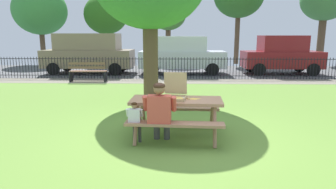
# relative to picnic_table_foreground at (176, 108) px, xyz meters

# --- Properties ---
(ground) EXTENTS (28.00, 12.05, 0.02)m
(ground) POSITION_rel_picnic_table_foreground_xyz_m (0.09, 1.91, -0.61)
(ground) COLOR olive
(cobblestone_walkway) EXTENTS (28.00, 1.40, 0.01)m
(cobblestone_walkway) POSITION_rel_picnic_table_foreground_xyz_m (0.09, 7.24, -0.60)
(cobblestone_walkway) COLOR gray
(street_asphalt) EXTENTS (28.00, 6.00, 0.01)m
(street_asphalt) POSITION_rel_picnic_table_foreground_xyz_m (0.09, 10.94, -0.60)
(street_asphalt) COLOR #515154
(picnic_table_foreground) EXTENTS (1.88, 1.58, 0.79)m
(picnic_table_foreground) POSITION_rel_picnic_table_foreground_xyz_m (0.00, 0.00, 0.00)
(picnic_table_foreground) COLOR #A57659
(picnic_table_foreground) RESTS_ON ground
(pizza_box_open) EXTENTS (0.53, 0.58, 0.51)m
(pizza_box_open) POSITION_rel_picnic_table_foreground_xyz_m (-0.04, 0.04, 0.27)
(pizza_box_open) COLOR tan
(pizza_box_open) RESTS_ON picnic_table_foreground
(pizza_slice_on_table) EXTENTS (0.26, 0.17, 0.02)m
(pizza_slice_on_table) POSITION_rel_picnic_table_foreground_xyz_m (0.33, 0.03, 0.18)
(pizza_slice_on_table) COLOR #F0BC48
(pizza_slice_on_table) RESTS_ON picnic_table_foreground
(adult_at_table) EXTENTS (0.62, 0.61, 1.19)m
(adult_at_table) POSITION_rel_picnic_table_foreground_xyz_m (-0.30, -0.49, 0.06)
(adult_at_table) COLOR #464646
(adult_at_table) RESTS_ON ground
(child_at_table) EXTENTS (0.32, 0.31, 0.83)m
(child_at_table) POSITION_rel_picnic_table_foreground_xyz_m (-0.76, -0.49, -0.09)
(child_at_table) COLOR #3B3B3B
(child_at_table) RESTS_ON ground
(iron_fence_streetside) EXTENTS (18.94, 0.03, 1.00)m
(iron_fence_streetside) POSITION_rel_picnic_table_foreground_xyz_m (0.09, 7.94, -0.09)
(iron_fence_streetside) COLOR black
(iron_fence_streetside) RESTS_ON ground
(park_bench_left) EXTENTS (1.61, 0.50, 0.85)m
(park_bench_left) POSITION_rel_picnic_table_foreground_xyz_m (-3.88, 7.10, -0.18)
(park_bench_left) COLOR brown
(park_bench_left) RESTS_ON ground
(parked_car_far_left) EXTENTS (4.62, 2.00, 2.08)m
(parked_car_far_left) POSITION_rel_picnic_table_foreground_xyz_m (-4.60, 9.84, 0.50)
(parked_car_far_left) COLOR #957E62
(parked_car_far_left) RESTS_ON ground
(parked_car_left) EXTENTS (4.40, 1.92, 1.94)m
(parked_car_left) POSITION_rel_picnic_table_foreground_xyz_m (0.27, 9.84, 0.41)
(parked_car_left) COLOR silver
(parked_car_left) RESTS_ON ground
(parked_car_center) EXTENTS (3.90, 1.84, 1.98)m
(parked_car_center) POSITION_rel_picnic_table_foreground_xyz_m (5.43, 9.84, 0.41)
(parked_car_center) COLOR maroon
(parked_car_center) RESTS_ON ground
(far_tree_left) EXTENTS (3.68, 3.68, 5.32)m
(far_tree_left) POSITION_rel_picnic_table_foreground_xyz_m (-9.50, 15.37, 3.05)
(far_tree_left) COLOR brown
(far_tree_left) RESTS_ON ground
(far_tree_midleft) EXTENTS (2.99, 2.99, 4.74)m
(far_tree_midleft) POSITION_rel_picnic_table_foreground_xyz_m (-4.90, 15.37, 2.77)
(far_tree_midleft) COLOR brown
(far_tree_midleft) RESTS_ON ground
(far_tree_center) EXTENTS (2.50, 2.50, 4.56)m
(far_tree_center) POSITION_rel_picnic_table_foreground_xyz_m (-0.58, 15.37, 2.79)
(far_tree_center) COLOR brown
(far_tree_center) RESTS_ON ground
(far_tree_right) EXTENTS (3.17, 3.17, 5.80)m
(far_tree_right) POSITION_rel_picnic_table_foreground_xyz_m (9.99, 15.37, 3.70)
(far_tree_right) COLOR brown
(far_tree_right) RESTS_ON ground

